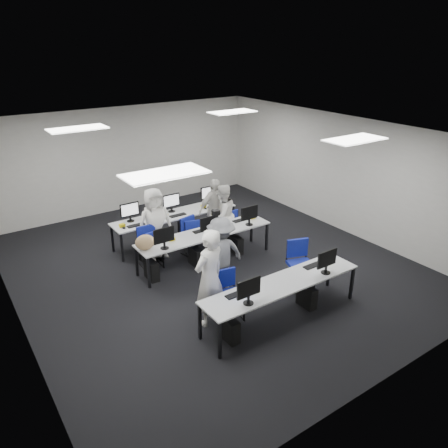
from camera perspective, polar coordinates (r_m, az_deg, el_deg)
room at (r=9.30m, az=-1.92°, el=2.71°), size 9.00×9.02×3.00m
ceiling_panels at (r=8.89m, az=-2.05°, el=11.71°), size 5.20×4.60×0.02m
desk_front at (r=7.93m, az=7.62°, el=-7.93°), size 3.20×0.70×0.73m
desk_mid at (r=9.77m, az=-2.49°, el=-1.46°), size 3.20×0.70×0.73m
desk_back at (r=10.89m, az=-6.39°, el=1.09°), size 3.20×0.70×0.73m
equipment_front at (r=7.98m, az=6.54°, el=-10.38°), size 2.51×0.41×1.19m
equipment_mid at (r=9.81m, az=-3.35°, el=-3.47°), size 2.91×0.41×1.19m
equipment_back at (r=11.12m, az=-5.50°, el=-0.21°), size 2.91×0.41×1.19m
chair_0 at (r=8.09m, az=0.62°, el=-10.34°), size 0.51×0.55×0.90m
chair_1 at (r=9.13m, az=9.89°, el=-6.30°), size 0.62×0.65×0.98m
chair_2 at (r=9.91m, az=-9.58°, el=-3.92°), size 0.48×0.52×0.92m
chair_3 at (r=10.32m, az=-4.03°, el=-2.51°), size 0.54×0.57×0.91m
chair_4 at (r=10.98m, az=0.25°, el=-0.98°), size 0.50×0.52×0.82m
chair_5 at (r=10.12m, az=-9.54°, el=-3.54°), size 0.43×0.46×0.81m
chair_6 at (r=10.55m, az=-4.22°, el=-2.06°), size 0.53×0.56×0.84m
chair_7 at (r=11.05m, az=0.41°, el=-0.78°), size 0.42×0.46×0.84m
handbag at (r=9.08m, az=-10.29°, el=-2.36°), size 0.45×0.34×0.33m
student_0 at (r=7.64m, az=-1.94°, el=-7.01°), size 0.75×0.59×1.82m
student_1 at (r=10.64m, az=-0.18°, el=1.19°), size 0.81×0.67×1.53m
student_2 at (r=10.07m, az=-9.01°, el=0.04°), size 0.85×0.58×1.68m
student_3 at (r=10.89m, az=-1.26°, el=1.89°), size 0.95×0.44×1.59m
photographer at (r=8.75m, az=-0.39°, el=-3.89°), size 1.00×0.58×1.54m
dslr_camera at (r=8.54m, az=-1.07°, el=1.48°), size 0.14×0.18×0.10m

